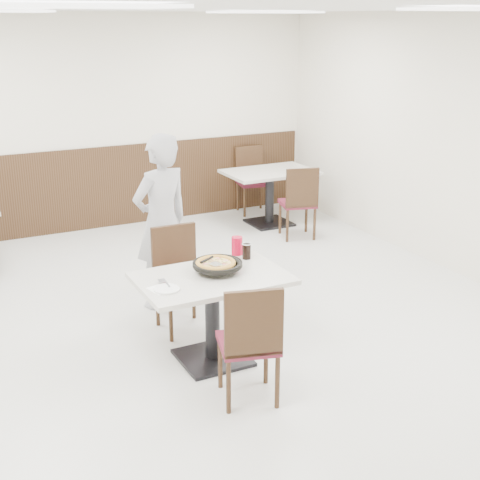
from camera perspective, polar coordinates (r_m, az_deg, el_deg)
name	(u,v)px	position (r m, az deg, el deg)	size (l,w,h in m)	color
floor	(214,325)	(6.28, -2.23, -7.26)	(7.00, 7.00, 0.00)	beige
ceiling	(210,7)	(5.66, -2.60, 19.21)	(7.00, 7.00, 0.00)	white
wall_back	(102,124)	(9.06, -11.73, 9.68)	(6.00, 0.04, 2.80)	silver
wall_right	(470,149)	(7.53, 19.04, 7.33)	(0.04, 7.00, 2.80)	silver
wainscot_back	(106,187)	(9.21, -11.36, 4.43)	(5.90, 0.03, 1.10)	black
fluo_panel_a	(64,6)	(3.75, -14.80, 18.75)	(1.20, 0.60, 0.02)	white
fluo_panel_d	(266,12)	(7.94, 2.19, 18.85)	(1.20, 0.60, 0.02)	white
main_table	(212,319)	(5.53, -2.37, -6.72)	(1.20, 0.80, 0.75)	beige
chair_near	(248,340)	(4.95, 0.70, -8.56)	(0.42, 0.42, 0.95)	black
chair_far	(182,281)	(6.03, -4.97, -3.52)	(0.42, 0.42, 0.95)	black
trivet	(211,271)	(5.43, -2.45, -2.67)	(0.11, 0.11, 0.04)	black
pizza_pan	(218,267)	(5.44, -1.93, -2.36)	(0.36, 0.36, 0.01)	black
pizza	(216,265)	(5.44, -2.10, -2.16)	(0.30, 0.30, 0.02)	#C08A31
pizza_server	(216,264)	(5.37, -2.10, -2.06)	(0.08, 0.10, 0.00)	silver
napkin	(162,289)	(5.16, -6.68, -4.15)	(0.18, 0.18, 0.00)	white
side_plate	(167,289)	(5.13, -6.27, -4.18)	(0.20, 0.20, 0.01)	white
fork	(167,284)	(5.21, -6.24, -3.71)	(0.01, 0.16, 0.00)	silver
cola_glass	(247,252)	(5.73, 0.57, -0.99)	(0.07, 0.07, 0.13)	black
red_cup	(237,246)	(5.83, -0.26, -0.49)	(0.10, 0.10, 0.16)	#BB0827
diner_person	(162,222)	(6.46, -6.71, 1.53)	(0.63, 0.41, 1.72)	#B8B8BD
bg_table_right	(270,198)	(9.20, 2.54, 3.64)	(1.20, 0.80, 0.75)	beige
bg_chair_right_near	(298,202)	(8.63, 4.94, 3.29)	(0.42, 0.42, 0.95)	black
bg_chair_right_far	(253,181)	(9.71, 1.11, 5.06)	(0.42, 0.42, 0.95)	black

